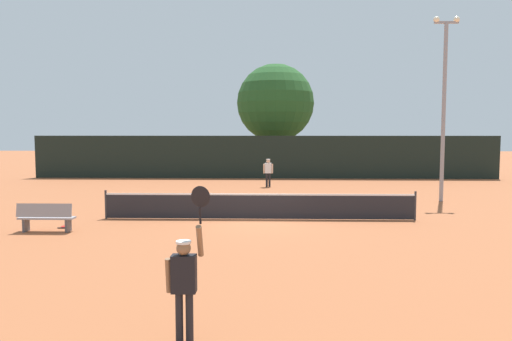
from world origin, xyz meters
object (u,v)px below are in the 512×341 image
(player_serving, at_px, (185,275))
(spare_racket, at_px, (65,226))
(courtside_bench, at_px, (46,217))
(player_receiving, at_px, (268,170))
(parked_car_near, at_px, (291,160))
(tennis_ball, at_px, (234,205))
(large_tree, at_px, (275,103))
(light_pole, at_px, (444,98))
(parked_car_mid, at_px, (341,160))

(player_serving, xyz_separation_m, spare_racket, (-5.70, 8.98, -1.04))
(spare_racket, distance_m, courtside_bench, 0.99)
(player_receiving, height_order, spare_racket, player_receiving)
(spare_racket, height_order, parked_car_near, parked_car_near)
(tennis_ball, xyz_separation_m, large_tree, (1.96, 17.50, 5.40))
(tennis_ball, bearing_deg, player_serving, -88.96)
(light_pole, distance_m, parked_car_mid, 19.90)
(player_serving, bearing_deg, large_tree, 86.88)
(large_tree, bearing_deg, player_receiving, -92.87)
(player_receiving, bearing_deg, tennis_ball, 78.64)
(large_tree, bearing_deg, spare_racket, -108.33)
(spare_racket, bearing_deg, player_serving, -57.56)
(parked_car_near, bearing_deg, tennis_ball, -105.84)
(large_tree, bearing_deg, courtside_bench, -108.29)
(parked_car_mid, bearing_deg, parked_car_near, -165.86)
(large_tree, relative_size, parked_car_near, 1.93)
(large_tree, bearing_deg, light_pole, -64.39)
(tennis_ball, xyz_separation_m, courtside_bench, (-5.72, -5.72, 0.45))
(player_serving, height_order, spare_racket, player_serving)
(player_serving, xyz_separation_m, tennis_ball, (-0.25, 13.86, -1.03))
(spare_racket, relative_size, large_tree, 0.06)
(spare_racket, bearing_deg, player_receiving, 60.27)
(large_tree, distance_m, parked_car_near, 5.41)
(tennis_ball, relative_size, spare_racket, 0.13)
(player_receiving, bearing_deg, courtside_bench, 60.99)
(player_receiving, relative_size, spare_racket, 3.15)
(player_serving, relative_size, parked_car_mid, 0.58)
(player_receiving, distance_m, large_tree, 11.23)
(parked_car_mid, bearing_deg, player_serving, -102.93)
(player_serving, xyz_separation_m, large_tree, (1.71, 31.36, 4.37))
(tennis_ball, xyz_separation_m, parked_car_near, (3.30, 19.90, 0.74))
(tennis_ball, relative_size, parked_car_mid, 0.02)
(courtside_bench, distance_m, parked_car_near, 27.16)
(player_receiving, relative_size, parked_car_near, 0.37)
(player_receiving, xyz_separation_m, courtside_bench, (-7.16, -12.92, -0.52))
(large_tree, xyz_separation_m, parked_car_near, (1.34, 2.40, -4.66))
(player_receiving, height_order, parked_car_near, parked_car_near)
(player_receiving, bearing_deg, parked_car_mid, -114.24)
(player_serving, bearing_deg, player_receiving, 86.75)
(parked_car_mid, bearing_deg, tennis_ball, -110.95)
(tennis_ball, height_order, parked_car_mid, parked_car_mid)
(spare_racket, distance_m, parked_car_near, 26.29)
(player_serving, height_order, large_tree, large_tree)
(light_pole, bearing_deg, courtside_bench, -154.14)
(player_serving, distance_m, parked_car_near, 33.90)
(light_pole, distance_m, large_tree, 17.56)
(player_receiving, height_order, courtside_bench, player_receiving)
(large_tree, bearing_deg, player_serving, -93.12)
(light_pole, relative_size, parked_car_mid, 2.00)
(courtside_bench, distance_m, large_tree, 24.95)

